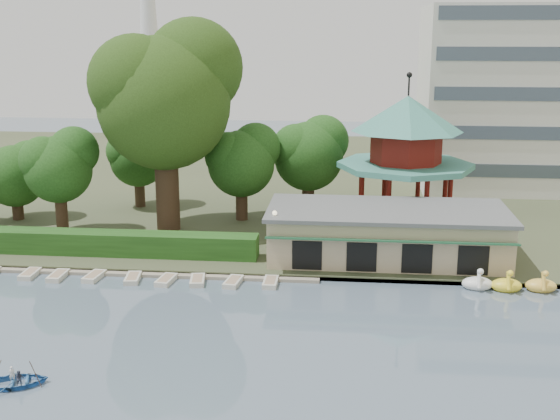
# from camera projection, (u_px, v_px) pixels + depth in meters

# --- Properties ---
(ground_plane) EXTENTS (220.00, 220.00, 0.00)m
(ground_plane) POSITION_uv_depth(u_px,v_px,m) (205.00, 394.00, 35.05)
(ground_plane) COLOR slate
(ground_plane) RESTS_ON ground
(shore) EXTENTS (220.00, 70.00, 0.40)m
(shore) POSITION_uv_depth(u_px,v_px,m) (291.00, 179.00, 85.13)
(shore) COLOR #424930
(shore) RESTS_ON ground
(embankment) EXTENTS (220.00, 0.60, 0.30)m
(embankment) POSITION_uv_depth(u_px,v_px,m) (252.00, 275.00, 51.69)
(embankment) COLOR gray
(embankment) RESTS_ON ground
(dock) EXTENTS (34.00, 1.60, 0.24)m
(dock) POSITION_uv_depth(u_px,v_px,m) (94.00, 271.00, 52.75)
(dock) COLOR gray
(dock) RESTS_ON ground
(boathouse) EXTENTS (18.60, 9.39, 3.90)m
(boathouse) POSITION_uv_depth(u_px,v_px,m) (387.00, 233.00, 54.69)
(boathouse) COLOR tan
(boathouse) RESTS_ON shore
(pavilion) EXTENTS (12.40, 12.40, 13.50)m
(pavilion) POSITION_uv_depth(u_px,v_px,m) (406.00, 147.00, 62.90)
(pavilion) COLOR tan
(pavilion) RESTS_ON shore
(hedge) EXTENTS (30.00, 2.00, 1.80)m
(hedge) POSITION_uv_depth(u_px,v_px,m) (71.00, 242.00, 55.93)
(hedge) COLOR #224F19
(hedge) RESTS_ON shore
(lamp_post) EXTENTS (0.36, 0.36, 4.28)m
(lamp_post) POSITION_uv_depth(u_px,v_px,m) (275.00, 228.00, 52.40)
(lamp_post) COLOR black
(lamp_post) RESTS_ON shore
(big_tree) EXTENTS (12.65, 11.79, 18.45)m
(big_tree) POSITION_uv_depth(u_px,v_px,m) (166.00, 92.00, 59.95)
(big_tree) COLOR #3A281C
(big_tree) RESTS_ON shore
(small_trees) EXTENTS (39.68, 16.43, 9.35)m
(small_trees) POSITION_uv_depth(u_px,v_px,m) (147.00, 160.00, 65.37)
(small_trees) COLOR #3A281C
(small_trees) RESTS_ON shore
(moored_rowboats) EXTENTS (29.64, 2.71, 0.36)m
(moored_rowboats) POSITION_uv_depth(u_px,v_px,m) (77.00, 276.00, 51.43)
(moored_rowboats) COLOR beige
(moored_rowboats) RESTS_ON ground
(rowboat_with_passengers) EXTENTS (5.25, 4.49, 2.01)m
(rowboat_with_passengers) POSITION_uv_depth(u_px,v_px,m) (16.00, 378.00, 35.81)
(rowboat_with_passengers) COLOR #3066A3
(rowboat_with_passengers) RESTS_ON ground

